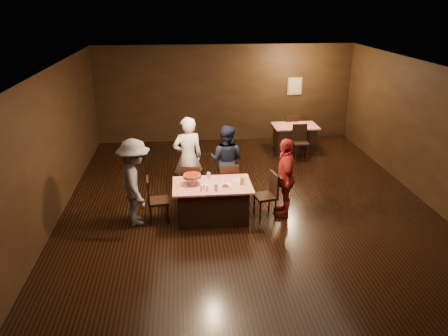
{
  "coord_description": "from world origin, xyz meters",
  "views": [
    {
      "loc": [
        -1.38,
        -8.48,
        4.3
      ],
      "look_at": [
        -0.54,
        -0.08,
        1.0
      ],
      "focal_mm": 35.0,
      "sensor_mm": 36.0,
      "label": 1
    }
  ],
  "objects_px": {
    "diner_grey_knit": "(135,182)",
    "back_table": "(294,138)",
    "diner_white_jacket": "(188,157)",
    "diner_navy_hoodie": "(226,160)",
    "pizza_stand": "(192,176)",
    "chair_back_near": "(301,142)",
    "glass_amber": "(242,181)",
    "chair_far_right": "(228,182)",
    "chair_back_far": "(290,129)",
    "chair_end_right": "(265,195)",
    "plate_empty": "(238,180)",
    "glass_front_left": "(216,187)",
    "diner_red_shirt": "(285,177)",
    "chair_end_left": "(158,200)",
    "main_table": "(212,202)",
    "glass_back": "(209,176)",
    "chair_far_left": "(192,184)"
  },
  "relations": [
    {
      "from": "chair_far_left",
      "to": "glass_front_left",
      "type": "relative_size",
      "value": 6.79
    },
    {
      "from": "diner_grey_knit",
      "to": "glass_back",
      "type": "bearing_deg",
      "value": -91.89
    },
    {
      "from": "chair_back_near",
      "to": "glass_amber",
      "type": "height_order",
      "value": "chair_back_near"
    },
    {
      "from": "chair_far_left",
      "to": "glass_amber",
      "type": "bearing_deg",
      "value": 150.65
    },
    {
      "from": "plate_empty",
      "to": "glass_front_left",
      "type": "relative_size",
      "value": 1.79
    },
    {
      "from": "diner_white_jacket",
      "to": "glass_front_left",
      "type": "relative_size",
      "value": 13.38
    },
    {
      "from": "diner_grey_knit",
      "to": "plate_empty",
      "type": "relative_size",
      "value": 7.1
    },
    {
      "from": "pizza_stand",
      "to": "glass_back",
      "type": "distance_m",
      "value": 0.44
    },
    {
      "from": "plate_empty",
      "to": "chair_end_left",
      "type": "bearing_deg",
      "value": -174.81
    },
    {
      "from": "chair_end_right",
      "to": "glass_amber",
      "type": "xyz_separation_m",
      "value": [
        -0.5,
        -0.05,
        0.37
      ]
    },
    {
      "from": "diner_grey_knit",
      "to": "back_table",
      "type": "bearing_deg",
      "value": -60.16
    },
    {
      "from": "diner_navy_hoodie",
      "to": "glass_amber",
      "type": "distance_m",
      "value": 1.3
    },
    {
      "from": "plate_empty",
      "to": "glass_back",
      "type": "xyz_separation_m",
      "value": [
        -0.6,
        0.15,
        0.06
      ]
    },
    {
      "from": "diner_red_shirt",
      "to": "pizza_stand",
      "type": "relative_size",
      "value": 4.41
    },
    {
      "from": "chair_far_right",
      "to": "diner_grey_knit",
      "type": "height_order",
      "value": "diner_grey_knit"
    },
    {
      "from": "pizza_stand",
      "to": "glass_amber",
      "type": "distance_m",
      "value": 1.01
    },
    {
      "from": "chair_end_right",
      "to": "diner_navy_hoodie",
      "type": "bearing_deg",
      "value": -162.82
    },
    {
      "from": "diner_red_shirt",
      "to": "glass_front_left",
      "type": "height_order",
      "value": "diner_red_shirt"
    },
    {
      "from": "chair_far_left",
      "to": "diner_red_shirt",
      "type": "distance_m",
      "value": 2.07
    },
    {
      "from": "chair_far_left",
      "to": "pizza_stand",
      "type": "relative_size",
      "value": 2.5
    },
    {
      "from": "chair_far_right",
      "to": "glass_amber",
      "type": "relative_size",
      "value": 6.79
    },
    {
      "from": "back_table",
      "to": "diner_navy_hoodie",
      "type": "height_order",
      "value": "diner_navy_hoodie"
    },
    {
      "from": "chair_end_right",
      "to": "diner_grey_knit",
      "type": "distance_m",
      "value": 2.67
    },
    {
      "from": "chair_end_left",
      "to": "plate_empty",
      "type": "distance_m",
      "value": 1.68
    },
    {
      "from": "chair_far_left",
      "to": "pizza_stand",
      "type": "bearing_deg",
      "value": 99.31
    },
    {
      "from": "chair_end_right",
      "to": "pizza_stand",
      "type": "height_order",
      "value": "pizza_stand"
    },
    {
      "from": "chair_back_near",
      "to": "diner_red_shirt",
      "type": "relative_size",
      "value": 0.57
    },
    {
      "from": "chair_far_right",
      "to": "chair_back_far",
      "type": "xyz_separation_m",
      "value": [
        2.38,
        4.0,
        0.0
      ]
    },
    {
      "from": "chair_end_left",
      "to": "plate_empty",
      "type": "relative_size",
      "value": 3.8
    },
    {
      "from": "chair_back_near",
      "to": "chair_back_far",
      "type": "relative_size",
      "value": 1.0
    },
    {
      "from": "chair_back_far",
      "to": "diner_navy_hoodie",
      "type": "xyz_separation_m",
      "value": [
        -2.36,
        -3.51,
        0.35
      ]
    },
    {
      "from": "main_table",
      "to": "pizza_stand",
      "type": "height_order",
      "value": "pizza_stand"
    },
    {
      "from": "chair_far_right",
      "to": "diner_white_jacket",
      "type": "xyz_separation_m",
      "value": [
        -0.86,
        0.46,
        0.46
      ]
    },
    {
      "from": "chair_far_right",
      "to": "glass_amber",
      "type": "bearing_deg",
      "value": 99.25
    },
    {
      "from": "chair_far_left",
      "to": "glass_back",
      "type": "relative_size",
      "value": 6.79
    },
    {
      "from": "chair_back_near",
      "to": "glass_amber",
      "type": "distance_m",
      "value": 4.13
    },
    {
      "from": "diner_grey_knit",
      "to": "pizza_stand",
      "type": "height_order",
      "value": "diner_grey_knit"
    },
    {
      "from": "plate_empty",
      "to": "glass_front_left",
      "type": "xyz_separation_m",
      "value": [
        -0.5,
        -0.45,
        0.06
      ]
    },
    {
      "from": "pizza_stand",
      "to": "glass_front_left",
      "type": "relative_size",
      "value": 2.71
    },
    {
      "from": "chair_back_far",
      "to": "diner_white_jacket",
      "type": "height_order",
      "value": "diner_white_jacket"
    },
    {
      "from": "chair_back_far",
      "to": "glass_amber",
      "type": "xyz_separation_m",
      "value": [
        -2.18,
        -4.8,
        0.37
      ]
    },
    {
      "from": "back_table",
      "to": "pizza_stand",
      "type": "relative_size",
      "value": 3.42
    },
    {
      "from": "diner_navy_hoodie",
      "to": "pizza_stand",
      "type": "height_order",
      "value": "diner_navy_hoodie"
    },
    {
      "from": "chair_far_right",
      "to": "diner_navy_hoodie",
      "type": "height_order",
      "value": "diner_navy_hoodie"
    },
    {
      "from": "chair_back_near",
      "to": "chair_end_right",
      "type": "bearing_deg",
      "value": -115.3
    },
    {
      "from": "back_table",
      "to": "diner_white_jacket",
      "type": "xyz_separation_m",
      "value": [
        -3.24,
        -2.94,
        0.55
      ]
    },
    {
      "from": "main_table",
      "to": "chair_back_far",
      "type": "bearing_deg",
      "value": 59.67
    },
    {
      "from": "chair_far_right",
      "to": "chair_end_right",
      "type": "height_order",
      "value": "same"
    },
    {
      "from": "chair_far_right",
      "to": "diner_white_jacket",
      "type": "distance_m",
      "value": 1.08
    },
    {
      "from": "chair_end_right",
      "to": "chair_far_right",
      "type": "bearing_deg",
      "value": -148.79
    }
  ]
}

